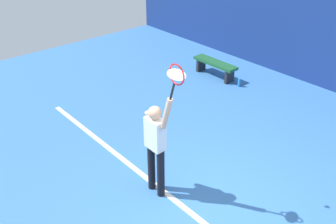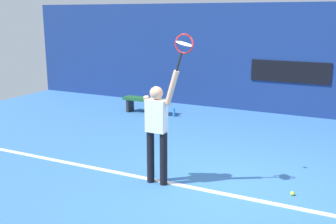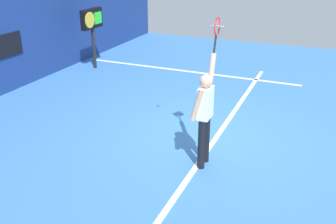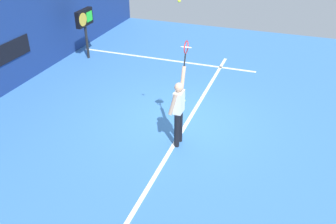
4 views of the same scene
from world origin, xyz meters
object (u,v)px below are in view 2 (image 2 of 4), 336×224
object	(u,v)px
spare_ball	(292,194)
tennis_racket	(184,46)
water_bottle	(174,112)
tennis_player	(157,126)
court_bench	(146,102)

from	to	relation	value
spare_ball	tennis_racket	bearing A→B (deg)	-162.89
water_bottle	tennis_player	bearing A→B (deg)	-67.85
tennis_player	court_bench	size ratio (longest dim) A/B	1.41
tennis_player	tennis_racket	xyz separation A→B (m)	(0.48, -0.00, 1.35)
tennis_player	water_bottle	size ratio (longest dim) A/B	8.25
tennis_player	tennis_racket	distance (m)	1.43
tennis_racket	spare_ball	xyz separation A→B (m)	(1.70, 0.52, -2.33)
court_bench	water_bottle	world-z (taller)	court_bench
tennis_racket	spare_ball	bearing A→B (deg)	17.11
spare_ball	court_bench	bearing A→B (deg)	141.62
tennis_player	court_bench	xyz separation A→B (m)	(-2.68, 4.37, -0.67)
court_bench	spare_ball	world-z (taller)	court_bench
tennis_player	court_bench	distance (m)	5.17
court_bench	spare_ball	distance (m)	6.21
tennis_racket	spare_ball	size ratio (longest dim) A/B	9.22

